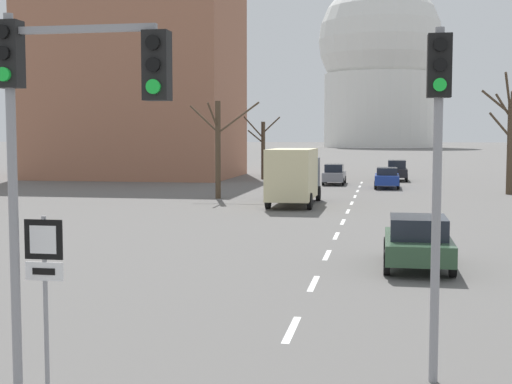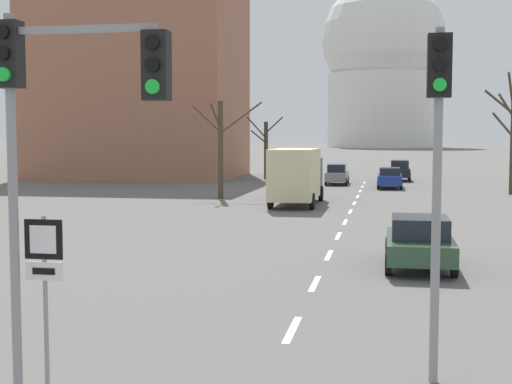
{
  "view_description": "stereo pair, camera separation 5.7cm",
  "coord_description": "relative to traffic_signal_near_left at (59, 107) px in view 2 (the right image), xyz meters",
  "views": [
    {
      "loc": [
        1.76,
        -4.42,
        3.87
      ],
      "look_at": [
        -0.29,
        7.0,
        2.95
      ],
      "focal_mm": 50.0,
      "sensor_mm": 36.0,
      "label": 1
    },
    {
      "loc": [
        1.82,
        -4.41,
        3.87
      ],
      "look_at": [
        -0.29,
        7.0,
        2.95
      ],
      "focal_mm": 50.0,
      "sensor_mm": 36.0,
      "label": 2
    }
  ],
  "objects": [
    {
      "name": "lane_stripe_4",
      "position": [
        2.81,
        17.81,
        -4.27
      ],
      "size": [
        0.16,
        2.0,
        0.01
      ],
      "primitive_type": "cube",
      "color": "silver",
      "rests_on": "ground_plane"
    },
    {
      "name": "apartment_block_left",
      "position": [
        -18.0,
        53.94,
        5.17
      ],
      "size": [
        18.0,
        14.0,
        18.88
      ],
      "primitive_type": "cube",
      "color": "#9E664C",
      "rests_on": "ground_plane"
    },
    {
      "name": "traffic_signal_near_left",
      "position": [
        0.0,
        0.0,
        0.0
      ],
      "size": [
        2.57,
        0.34,
        5.61
      ],
      "color": "gray",
      "rests_on": "ground_plane"
    },
    {
      "name": "lane_stripe_10",
      "position": [
        2.81,
        44.81,
        -4.27
      ],
      "size": [
        0.16,
        2.0,
        0.01
      ],
      "primitive_type": "cube",
      "color": "silver",
      "rests_on": "ground_plane"
    },
    {
      "name": "delivery_truck",
      "position": [
        -0.3,
        29.6,
        -2.57
      ],
      "size": [
        2.44,
        7.2,
        3.14
      ],
      "color": "#333842",
      "rests_on": "ground_plane"
    },
    {
      "name": "sedan_far_left",
      "position": [
        0.75,
        46.83,
        -3.47
      ],
      "size": [
        1.71,
        4.32,
        1.61
      ],
      "color": "slate",
      "rests_on": "ground_plane"
    },
    {
      "name": "lane_stripe_7",
      "position": [
        2.81,
        31.31,
        -4.27
      ],
      "size": [
        0.16,
        2.0,
        0.01
      ],
      "primitive_type": "cube",
      "color": "silver",
      "rests_on": "ground_plane"
    },
    {
      "name": "bare_tree_left_far",
      "position": [
        -5.39,
        32.92,
        -1.02
      ],
      "size": [
        4.4,
        2.52,
        5.97
      ],
      "color": "#473828",
      "rests_on": "ground_plane"
    },
    {
      "name": "lane_stripe_6",
      "position": [
        2.81,
        26.81,
        -4.27
      ],
      "size": [
        0.16,
        2.0,
        0.01
      ],
      "primitive_type": "cube",
      "color": "silver",
      "rests_on": "ground_plane"
    },
    {
      "name": "lane_stripe_5",
      "position": [
        2.81,
        22.31,
        -4.27
      ],
      "size": [
        0.16,
        2.0,
        0.01
      ],
      "primitive_type": "cube",
      "color": "silver",
      "rests_on": "ground_plane"
    },
    {
      "name": "sedan_mid_centre",
      "position": [
        5.59,
        11.55,
        -3.48
      ],
      "size": [
        1.95,
        4.16,
        1.53
      ],
      "color": "#2D4C33",
      "rests_on": "ground_plane"
    },
    {
      "name": "traffic_signal_near_right",
      "position": [
        5.39,
        1.71,
        -0.45
      ],
      "size": [
        0.36,
        0.34,
        5.51
      ],
      "color": "gray",
      "rests_on": "ground_plane"
    },
    {
      "name": "bare_tree_right_near",
      "position": [
        12.63,
        39.23,
        -0.63
      ],
      "size": [
        2.12,
        3.62,
        7.83
      ],
      "color": "#473828",
      "rests_on": "ground_plane"
    },
    {
      "name": "sedan_near_right",
      "position": [
        4.83,
        43.51,
        -3.49
      ],
      "size": [
        1.79,
        4.58,
        1.52
      ],
      "color": "navy",
      "rests_on": "ground_plane"
    },
    {
      "name": "lane_stripe_2",
      "position": [
        2.81,
        8.81,
        -4.27
      ],
      "size": [
        0.16,
        2.0,
        0.01
      ],
      "primitive_type": "cube",
      "color": "silver",
      "rests_on": "ground_plane"
    },
    {
      "name": "capitol_dome",
      "position": [
        2.81,
        225.87,
        22.8
      ],
      "size": [
        39.35,
        39.35,
        55.58
      ],
      "color": "silver",
      "rests_on": "ground_plane"
    },
    {
      "name": "lane_stripe_8",
      "position": [
        2.81,
        35.81,
        -4.27
      ],
      "size": [
        0.16,
        2.0,
        0.01
      ],
      "primitive_type": "cube",
      "color": "silver",
      "rests_on": "ground_plane"
    },
    {
      "name": "lane_stripe_1",
      "position": [
        2.81,
        4.31,
        -4.27
      ],
      "size": [
        0.16,
        2.0,
        0.01
      ],
      "primitive_type": "cube",
      "color": "silver",
      "rests_on": "ground_plane"
    },
    {
      "name": "lane_stripe_3",
      "position": [
        2.81,
        13.31,
        -4.27
      ],
      "size": [
        0.16,
        2.0,
        0.01
      ],
      "primitive_type": "cube",
      "color": "silver",
      "rests_on": "ground_plane"
    },
    {
      "name": "route_sign_post",
      "position": [
        -0.4,
        0.24,
        -2.44
      ],
      "size": [
        0.6,
        0.08,
        2.67
      ],
      "color": "gray",
      "rests_on": "ground_plane"
    },
    {
      "name": "lane_stripe_9",
      "position": [
        2.81,
        40.31,
        -4.27
      ],
      "size": [
        0.16,
        2.0,
        0.01
      ],
      "primitive_type": "cube",
      "color": "silver",
      "rests_on": "ground_plane"
    },
    {
      "name": "bare_tree_left_near",
      "position": [
        -5.96,
        52.54,
        -1.48
      ],
      "size": [
        3.16,
        1.34,
        5.54
      ],
      "color": "#473828",
      "rests_on": "ground_plane"
    },
    {
      "name": "lane_stripe_11",
      "position": [
        2.81,
        49.31,
        -4.27
      ],
      "size": [
        0.16,
        2.0,
        0.01
      ],
      "primitive_type": "cube",
      "color": "silver",
      "rests_on": "ground_plane"
    },
    {
      "name": "sedan_near_left",
      "position": [
        5.68,
        52.28,
        -3.39
      ],
      "size": [
        1.79,
        4.39,
        1.76
      ],
      "color": "black",
      "rests_on": "ground_plane"
    }
  ]
}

